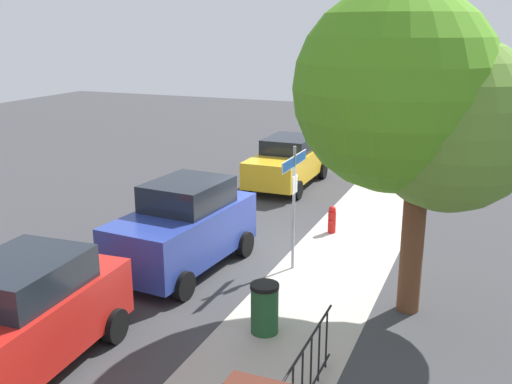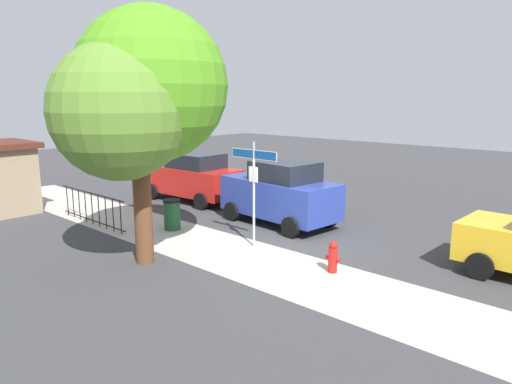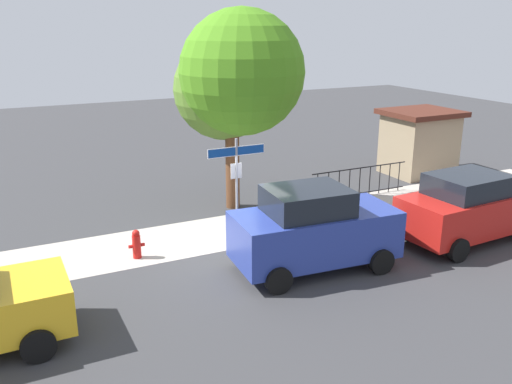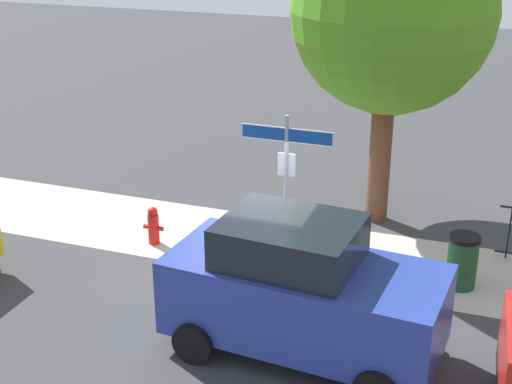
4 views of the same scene
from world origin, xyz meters
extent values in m
plane|color=#38383A|center=(0.00, 0.00, 0.00)|extent=(60.00, 60.00, 0.00)
cube|color=#B2A89D|center=(2.00, 1.30, 0.00)|extent=(24.00, 2.60, 0.00)
cylinder|color=#9EA0A5|center=(0.47, 0.40, 1.48)|extent=(0.07, 0.07, 2.96)
cube|color=#144799|center=(0.47, 0.40, 2.62)|extent=(1.62, 0.02, 0.22)
cube|color=white|center=(0.47, 0.40, 2.62)|extent=(1.65, 0.02, 0.25)
cube|color=silver|center=(0.47, 0.42, 2.07)|extent=(0.32, 0.02, 0.42)
cylinder|color=brown|center=(1.61, 3.27, 1.46)|extent=(0.45, 0.45, 2.93)
sphere|color=#417D2D|center=(1.86, 3.19, 4.65)|extent=(2.70, 2.70, 2.70)
sphere|color=#4A8B1C|center=(1.75, 2.77, 4.45)|extent=(3.84, 3.84, 3.84)
sphere|color=#518A1F|center=(1.70, 3.12, 4.24)|extent=(2.94, 2.94, 2.94)
sphere|color=#557E2A|center=(1.58, 3.79, 3.84)|extent=(3.27, 3.27, 3.27)
cylinder|color=black|center=(-5.07, -1.34, 0.32)|extent=(0.64, 0.22, 0.64)
cylinder|color=black|center=(-5.07, -3.12, 0.32)|extent=(0.64, 0.22, 0.64)
cube|color=#273992|center=(1.52, -1.96, 0.90)|extent=(4.16, 2.10, 1.17)
cube|color=black|center=(1.28, -1.94, 1.80)|extent=(2.05, 1.72, 0.63)
cylinder|color=black|center=(2.96, -1.18, 0.32)|extent=(0.66, 0.27, 0.64)
cylinder|color=black|center=(2.81, -2.96, 0.32)|extent=(0.66, 0.27, 0.64)
cylinder|color=black|center=(0.22, -0.96, 0.32)|extent=(0.66, 0.27, 0.64)
cylinder|color=black|center=(0.08, -2.74, 0.32)|extent=(0.66, 0.27, 0.64)
cube|color=red|center=(6.42, -2.31, 0.85)|extent=(4.32, 2.00, 1.06)
cube|color=black|center=(6.17, -2.32, 1.66)|extent=(2.11, 1.67, 0.58)
cylinder|color=black|center=(7.81, -1.34, 0.32)|extent=(0.65, 0.25, 0.64)
cylinder|color=black|center=(7.90, -3.12, 0.32)|extent=(0.65, 0.25, 0.64)
cylinder|color=black|center=(4.94, -1.50, 0.32)|extent=(0.65, 0.25, 0.64)
cylinder|color=black|center=(5.03, -3.27, 0.32)|extent=(0.65, 0.25, 0.64)
cylinder|color=black|center=(6.04, 2.30, 1.05)|extent=(3.93, 0.04, 0.04)
cylinder|color=black|center=(6.04, 2.30, 0.12)|extent=(3.93, 0.04, 0.04)
cylinder|color=black|center=(4.30, 2.30, 0.53)|extent=(0.03, 0.03, 1.05)
cylinder|color=black|center=(4.73, 2.30, 0.53)|extent=(0.03, 0.03, 1.05)
cylinder|color=black|center=(5.17, 2.30, 0.53)|extent=(0.03, 0.03, 1.05)
cylinder|color=black|center=(5.61, 2.30, 0.53)|extent=(0.03, 0.03, 1.05)
cylinder|color=black|center=(6.04, 2.30, 0.53)|extent=(0.03, 0.03, 1.05)
cylinder|color=black|center=(6.48, 2.30, 0.53)|extent=(0.03, 0.03, 1.05)
cylinder|color=black|center=(6.91, 2.30, 0.53)|extent=(0.03, 0.03, 1.05)
cylinder|color=black|center=(7.35, 2.30, 0.53)|extent=(0.03, 0.03, 1.05)
cylinder|color=black|center=(7.79, 2.30, 0.53)|extent=(0.03, 0.03, 1.05)
cylinder|color=red|center=(-2.31, 0.60, 0.31)|extent=(0.22, 0.22, 0.62)
sphere|color=red|center=(-2.31, 0.60, 0.68)|extent=(0.20, 0.20, 0.20)
cylinder|color=red|center=(-2.47, 0.60, 0.34)|extent=(0.10, 0.09, 0.09)
cylinder|color=red|center=(-2.15, 0.60, 0.34)|extent=(0.10, 0.09, 0.09)
cylinder|color=#1E4C28|center=(3.57, 0.90, 0.45)|extent=(0.52, 0.52, 0.90)
cylinder|color=black|center=(3.57, 0.90, 0.94)|extent=(0.55, 0.55, 0.08)
camera|label=1|loc=(12.88, 4.55, 5.59)|focal=41.28mm
camera|label=2|loc=(-8.30, 9.82, 4.17)|focal=33.21mm
camera|label=3|loc=(-5.34, -12.60, 5.94)|focal=38.43mm
camera|label=4|loc=(3.98, -10.87, 6.35)|focal=50.61mm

